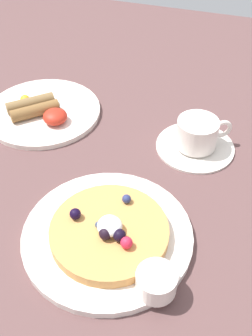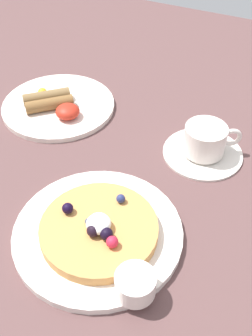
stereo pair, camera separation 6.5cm
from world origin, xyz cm
name	(u,v)px [view 2 (the right image)]	position (x,y,z in cm)	size (l,w,h in cm)	color
ground_plane	(98,182)	(0.00, 0.00, -1.50)	(166.31, 150.78, 3.00)	brown
pancake_plate	(98,233)	(6.15, -11.37, 0.65)	(25.64, 25.64, 1.30)	white
pancake_with_berries	(99,229)	(6.65, -11.83, 2.43)	(17.58, 17.58, 3.99)	#CF8E4A
syrup_ramekin	(135,284)	(15.34, -18.11, 2.98)	(5.50, 5.50, 3.26)	white
breakfast_plate	(59,106)	(-17.05, 14.54, 0.52)	(23.45, 23.45, 1.04)	silver
fried_breakfast	(53,102)	(-17.31, 13.04, 2.20)	(14.67, 10.68, 2.85)	brown
coffee_saucer	(203,152)	(14.87, 13.34, 0.43)	(14.65, 14.65, 0.86)	silver
coffee_cup	(206,139)	(15.02, 13.42, 3.59)	(9.86, 7.60, 5.26)	white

